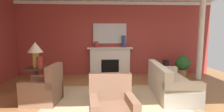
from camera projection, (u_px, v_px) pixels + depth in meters
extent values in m
plane|color=olive|center=(117.00, 99.00, 4.80)|extent=(9.86, 9.86, 0.00)
cube|color=#9E3833|center=(111.00, 38.00, 7.60)|extent=(8.18, 0.12, 2.97)
cube|color=white|center=(112.00, 3.00, 7.35)|extent=(8.18, 0.08, 0.12)
cube|color=tan|center=(114.00, 99.00, 4.76)|extent=(3.36, 2.46, 0.01)
cube|color=white|center=(110.00, 62.00, 7.51)|extent=(1.60, 0.25, 1.08)
cube|color=black|center=(110.00, 67.00, 7.51)|extent=(0.70, 0.26, 0.60)
cube|color=white|center=(110.00, 48.00, 7.41)|extent=(1.80, 0.35, 0.06)
cube|color=silver|center=(110.00, 33.00, 7.48)|extent=(1.34, 0.04, 0.80)
cube|color=beige|center=(171.00, 87.00, 5.10)|extent=(1.06, 2.16, 0.45)
cube|color=beige|center=(159.00, 72.00, 5.05)|extent=(0.36, 2.11, 0.40)
cube|color=beige|center=(183.00, 95.00, 4.15)|extent=(0.91, 0.27, 0.62)
cube|color=beige|center=(162.00, 76.00, 6.03)|extent=(0.91, 0.27, 0.62)
cube|color=brown|center=(42.00, 94.00, 4.52)|extent=(0.87, 0.87, 0.44)
cube|color=brown|center=(54.00, 75.00, 4.45)|extent=(0.23, 0.81, 0.51)
cube|color=brown|center=(47.00, 87.00, 4.84)|extent=(0.81, 0.21, 0.60)
cube|color=brown|center=(36.00, 95.00, 4.18)|extent=(0.81, 0.21, 0.60)
cube|color=brown|center=(110.00, 86.00, 3.51)|extent=(0.81, 0.23, 0.51)
cube|color=brown|center=(131.00, 112.00, 3.29)|extent=(0.21, 0.81, 0.60)
cylinder|color=#3D2D1E|center=(114.00, 83.00, 4.71)|extent=(1.00, 1.00, 0.04)
cylinder|color=#3D2D1E|center=(114.00, 92.00, 4.74)|extent=(0.12, 0.12, 0.41)
cylinder|color=#3D2D1E|center=(114.00, 99.00, 4.76)|extent=(0.56, 0.56, 0.03)
cube|color=#3D2D1E|center=(36.00, 68.00, 5.38)|extent=(0.56, 0.56, 0.04)
cube|color=#3D2D1E|center=(37.00, 80.00, 5.43)|extent=(0.10, 0.10, 0.66)
cube|color=#3D2D1E|center=(37.00, 90.00, 5.47)|extent=(0.45, 0.45, 0.04)
cylinder|color=#B28E38|center=(36.00, 60.00, 5.35)|extent=(0.18, 0.18, 0.45)
cone|color=beige|center=(35.00, 47.00, 5.31)|extent=(0.44, 0.44, 0.30)
cylinder|color=black|center=(165.00, 68.00, 7.35)|extent=(0.25, 0.25, 0.65)
cylinder|color=#9E3328|center=(40.00, 63.00, 5.25)|extent=(0.15, 0.15, 0.34)
cylinder|color=navy|center=(124.00, 41.00, 7.38)|extent=(0.16, 0.16, 0.47)
cylinder|color=#9E3328|center=(96.00, 44.00, 7.34)|extent=(0.18, 0.18, 0.24)
cube|color=navy|center=(117.00, 83.00, 4.56)|extent=(0.27, 0.17, 0.04)
cylinder|color=#A8754C|center=(182.00, 73.00, 7.19)|extent=(0.32, 0.32, 0.30)
sphere|color=#28602D|center=(183.00, 63.00, 7.14)|extent=(0.56, 0.56, 0.56)
cylinder|color=white|center=(201.00, 39.00, 6.74)|extent=(0.20, 0.20, 2.97)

